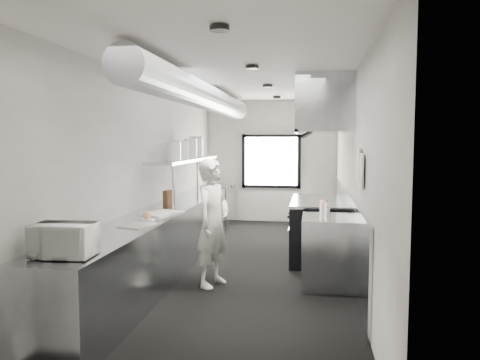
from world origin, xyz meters
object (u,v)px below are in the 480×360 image
at_px(deli_tub_b, 88,232).
at_px(plate_stack_c, 191,148).
at_px(microwave, 64,240).
at_px(squeeze_bottle_e, 322,207).
at_px(exhaust_hood, 323,108).
at_px(squeeze_bottle_b, 322,212).
at_px(prep_counter, 161,242).
at_px(far_work_table, 215,206).
at_px(squeeze_bottle_c, 327,210).
at_px(plate_stack_d, 196,147).
at_px(deli_tub_a, 90,233).
at_px(range, 318,229).
at_px(plate_stack_b, 182,150).
at_px(line_cook, 213,223).
at_px(knife_block, 169,197).
at_px(plate_stack_a, 173,151).
at_px(bottle_station, 327,251).
at_px(cutting_board, 161,213).
at_px(small_plate, 147,220).
at_px(squeeze_bottle_a, 328,215).
at_px(pass_shelf, 186,161).
at_px(squeeze_bottle_d, 323,207).

xyz_separation_m(deli_tub_b, plate_stack_c, (0.12, 3.65, 0.79)).
height_order(microwave, squeeze_bottle_e, microwave).
bearing_deg(exhaust_hood, squeeze_bottle_b, -90.92).
xyz_separation_m(prep_counter, squeeze_bottle_b, (2.22, -0.37, 0.54)).
height_order(far_work_table, microwave, microwave).
xyz_separation_m(microwave, squeeze_bottle_b, (2.20, 2.24, -0.05)).
bearing_deg(squeeze_bottle_c, squeeze_bottle_e, 100.40).
bearing_deg(exhaust_hood, deli_tub_b, -128.85).
height_order(exhaust_hood, squeeze_bottle_e, exhaust_hood).
distance_m(far_work_table, plate_stack_d, 2.02).
bearing_deg(squeeze_bottle_b, deli_tub_a, -146.78).
bearing_deg(range, squeeze_bottle_e, -87.84).
distance_m(exhaust_hood, plate_stack_b, 2.37).
height_order(deli_tub_a, plate_stack_c, plate_stack_c).
bearing_deg(squeeze_bottle_b, squeeze_bottle_e, 88.85).
height_order(line_cook, plate_stack_d, plate_stack_d).
xyz_separation_m(range, squeeze_bottle_e, (0.04, -1.13, 0.52)).
height_order(far_work_table, plate_stack_c, plate_stack_c).
distance_m(prep_counter, squeeze_bottle_e, 2.30).
distance_m(knife_block, plate_stack_a, 0.72).
height_order(bottle_station, microwave, microwave).
distance_m(exhaust_hood, cutting_board, 3.01).
relative_size(prep_counter, deli_tub_b, 45.04).
xyz_separation_m(line_cook, deli_tub_b, (-1.01, -1.39, 0.13)).
relative_size(plate_stack_c, squeeze_bottle_c, 1.75).
bearing_deg(squeeze_bottle_c, deli_tub_a, -145.18).
bearing_deg(deli_tub_a, exhaust_hood, 52.80).
height_order(small_plate, squeeze_bottle_b, squeeze_bottle_b).
bearing_deg(squeeze_bottle_c, bottle_station, 68.82).
bearing_deg(squeeze_bottle_a, plate_stack_a, 150.95).
xyz_separation_m(small_plate, cutting_board, (0.01, 0.51, 0.00)).
bearing_deg(squeeze_bottle_a, bottle_station, 87.42).
relative_size(exhaust_hood, far_work_table, 1.83).
height_order(range, squeeze_bottle_c, squeeze_bottle_c).
bearing_deg(deli_tub_b, pass_shelf, 87.67).
xyz_separation_m(line_cook, plate_stack_c, (-0.89, 2.25, 0.92)).
relative_size(pass_shelf, cutting_board, 5.65).
height_order(line_cook, deli_tub_b, line_cook).
bearing_deg(plate_stack_c, microwave, -88.95).
distance_m(exhaust_hood, range, 1.92).
bearing_deg(plate_stack_a, bottle_station, -22.11).
distance_m(deli_tub_b, squeeze_bottle_e, 3.05).
height_order(range, squeeze_bottle_b, squeeze_bottle_b).
height_order(line_cook, knife_block, line_cook).
relative_size(prep_counter, plate_stack_c, 17.89).
distance_m(bottle_station, plate_stack_a, 2.83).
bearing_deg(knife_block, squeeze_bottle_e, 6.26).
bearing_deg(far_work_table, range, -48.81).
bearing_deg(squeeze_bottle_d, prep_counter, 179.65).
xyz_separation_m(cutting_board, squeeze_bottle_c, (2.19, 0.05, 0.09)).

